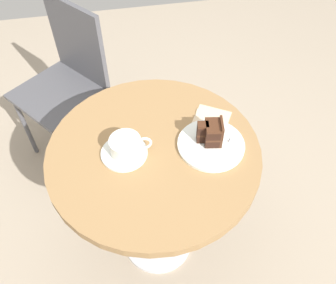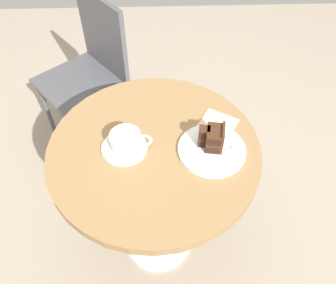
# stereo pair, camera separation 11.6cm
# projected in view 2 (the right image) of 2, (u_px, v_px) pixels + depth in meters

# --- Properties ---
(ground_plane) EXTENTS (4.40, 4.40, 0.01)m
(ground_plane) POSITION_uv_depth(u_px,v_px,m) (158.00, 239.00, 1.74)
(ground_plane) COLOR gray
(ground_plane) RESTS_ON ground
(cafe_table) EXTENTS (0.72, 0.72, 0.71)m
(cafe_table) POSITION_uv_depth(u_px,v_px,m) (155.00, 169.00, 1.29)
(cafe_table) COLOR olive
(cafe_table) RESTS_ON ground
(saucer) EXTENTS (0.16, 0.16, 0.01)m
(saucer) POSITION_uv_depth(u_px,v_px,m) (125.00, 148.00, 1.19)
(saucer) COLOR silver
(saucer) RESTS_ON cafe_table
(coffee_cup) EXTENTS (0.14, 0.10, 0.06)m
(coffee_cup) POSITION_uv_depth(u_px,v_px,m) (126.00, 140.00, 1.17)
(coffee_cup) COLOR silver
(coffee_cup) RESTS_ON saucer
(teaspoon) EXTENTS (0.04, 0.10, 0.00)m
(teaspoon) POSITION_uv_depth(u_px,v_px,m) (137.00, 154.00, 1.17)
(teaspoon) COLOR silver
(teaspoon) RESTS_ON saucer
(cake_plate) EXTENTS (0.23, 0.23, 0.01)m
(cake_plate) POSITION_uv_depth(u_px,v_px,m) (212.00, 150.00, 1.18)
(cake_plate) COLOR silver
(cake_plate) RESTS_ON cafe_table
(cake_slice) EXTENTS (0.09, 0.08, 0.09)m
(cake_slice) POSITION_uv_depth(u_px,v_px,m) (213.00, 138.00, 1.16)
(cake_slice) COLOR black
(cake_slice) RESTS_ON cake_plate
(fork) EXTENTS (0.14, 0.08, 0.00)m
(fork) POSITION_uv_depth(u_px,v_px,m) (226.00, 145.00, 1.19)
(fork) COLOR silver
(fork) RESTS_ON cake_plate
(napkin) EXTENTS (0.17, 0.17, 0.00)m
(napkin) POSITION_uv_depth(u_px,v_px,m) (217.00, 126.00, 1.26)
(napkin) COLOR beige
(napkin) RESTS_ON cafe_table
(cafe_chair) EXTENTS (0.53, 0.53, 0.85)m
(cafe_chair) POSITION_uv_depth(u_px,v_px,m) (92.00, 66.00, 1.81)
(cafe_chair) COLOR #4C4C51
(cafe_chair) RESTS_ON ground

